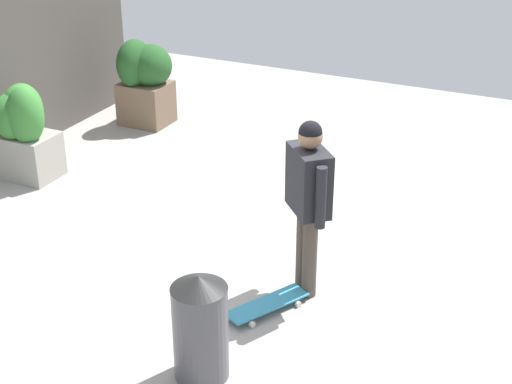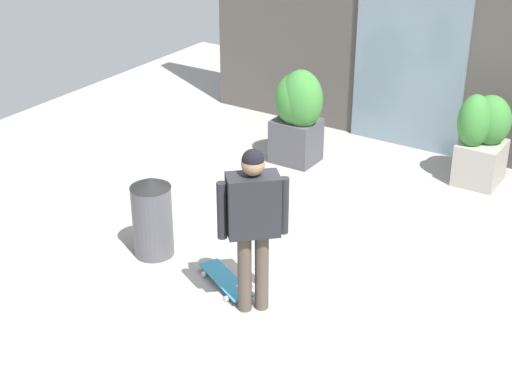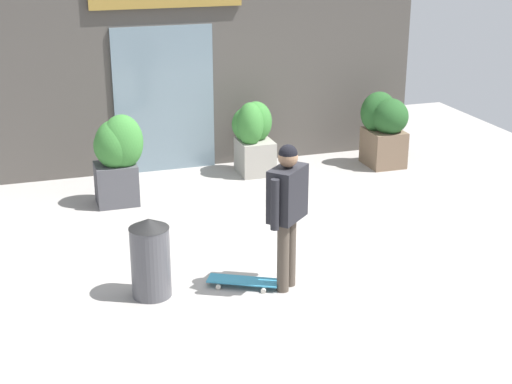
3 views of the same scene
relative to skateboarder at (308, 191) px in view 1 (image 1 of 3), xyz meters
The scene contains 6 objects.
ground_plane 1.53m from the skateboarder, 83.40° to the left, with size 12.00×12.00×0.00m, color #9E9993.
skateboarder is the anchor object (origin of this frame).
skateboard 1.04m from the skateboarder, 158.18° to the left, with size 0.78×0.56×0.08m.
planter_box_left 3.95m from the skateboarder, 77.68° to the left, with size 0.62×0.66×1.16m.
planter_box_mid 4.65m from the skateboarder, 50.46° to the left, with size 0.70×0.70×1.19m.
trash_bin 1.55m from the skateboarder, 169.09° to the left, with size 0.43×0.43×0.88m.
Camera 1 is at (-5.59, -3.26, 3.83)m, focal length 53.83 mm.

